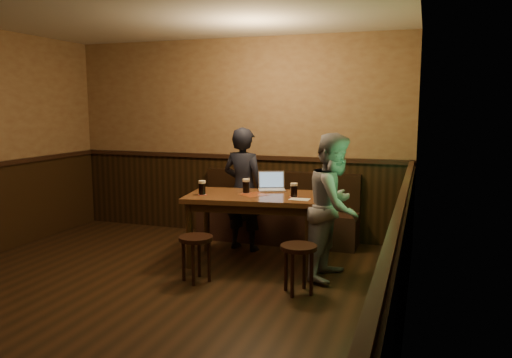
{
  "coord_description": "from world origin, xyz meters",
  "views": [
    {
      "loc": [
        2.6,
        -3.71,
        1.85
      ],
      "look_at": [
        0.78,
        1.63,
        1.02
      ],
      "focal_mm": 35.0,
      "sensor_mm": 36.0,
      "label": 1
    }
  ],
  "objects": [
    {
      "name": "room",
      "position": [
        0.0,
        0.22,
        1.2
      ],
      "size": [
        5.04,
        6.04,
        2.84
      ],
      "color": "black",
      "rests_on": "ground"
    },
    {
      "name": "bench",
      "position": [
        0.72,
        2.75,
        0.31
      ],
      "size": [
        2.2,
        0.5,
        0.95
      ],
      "color": "black",
      "rests_on": "ground"
    },
    {
      "name": "pub_table",
      "position": [
        0.72,
        1.73,
        0.71
      ],
      "size": [
        1.64,
        1.08,
        0.83
      ],
      "rotation": [
        0.0,
        0.0,
        0.14
      ],
      "color": "#573219",
      "rests_on": "ground"
    },
    {
      "name": "stool_left",
      "position": [
        0.36,
        0.92,
        0.39
      ],
      "size": [
        0.43,
        0.43,
        0.49
      ],
      "rotation": [
        0.0,
        0.0,
        0.21
      ],
      "color": "black",
      "rests_on": "ground"
    },
    {
      "name": "stool_right",
      "position": [
        1.47,
        0.93,
        0.39
      ],
      "size": [
        0.43,
        0.43,
        0.49
      ],
      "rotation": [
        0.0,
        0.0,
        -0.19
      ],
      "color": "black",
      "rests_on": "ground"
    },
    {
      "name": "pint_left",
      "position": [
        0.15,
        1.53,
        0.91
      ],
      "size": [
        0.11,
        0.11,
        0.17
      ],
      "color": "maroon",
      "rests_on": "pub_table"
    },
    {
      "name": "pint_mid",
      "position": [
        0.6,
        1.8,
        0.91
      ],
      "size": [
        0.11,
        0.11,
        0.17
      ],
      "color": "maroon",
      "rests_on": "pub_table"
    },
    {
      "name": "pint_right",
      "position": [
        1.21,
        1.72,
        0.9
      ],
      "size": [
        0.11,
        0.11,
        0.16
      ],
      "color": "maroon",
      "rests_on": "pub_table"
    },
    {
      "name": "laptop",
      "position": [
        0.83,
        2.1,
        0.88
      ],
      "size": [
        0.4,
        0.36,
        0.23
      ],
      "rotation": [
        0.0,
        0.0,
        0.39
      ],
      "color": "silver",
      "rests_on": "pub_table"
    },
    {
      "name": "menu",
      "position": [
        1.3,
        1.61,
        0.82
      ],
      "size": [
        0.22,
        0.16,
        0.0
      ],
      "primitive_type": "cube",
      "rotation": [
        0.0,
        0.0,
        -0.03
      ],
      "color": "silver",
      "rests_on": "pub_table"
    },
    {
      "name": "person_suit",
      "position": [
        0.42,
        2.22,
        0.79
      ],
      "size": [
        0.64,
        0.48,
        1.59
      ],
      "primitive_type": "imported",
      "rotation": [
        0.0,
        0.0,
        2.95
      ],
      "color": "black",
      "rests_on": "ground"
    },
    {
      "name": "person_grey",
      "position": [
        1.71,
        1.53,
        0.78
      ],
      "size": [
        0.7,
        0.85,
        1.57
      ],
      "primitive_type": "imported",
      "rotation": [
        0.0,
        0.0,
        1.42
      ],
      "color": "gray",
      "rests_on": "ground"
    }
  ]
}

